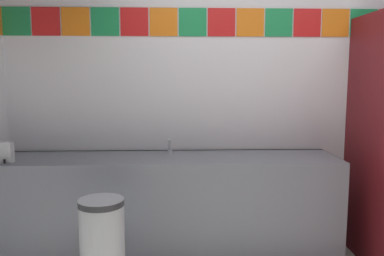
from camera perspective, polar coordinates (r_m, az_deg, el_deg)
The scene contains 5 objects.
wall_back at distance 3.60m, azimuth 10.03°, elevation 3.81°, with size 4.48×0.09×2.59m.
vanity_counter at distance 3.36m, azimuth -3.18°, elevation -11.36°, with size 2.74×0.60×0.87m.
faucet_center at distance 3.32m, azimuth -3.21°, elevation -2.96°, with size 0.04×0.10×0.14m.
soap_dispenser at distance 3.32m, azimuth -25.23°, elevation -3.22°, with size 0.09×0.09×0.16m.
trash_bin at distance 2.80m, azimuth -12.79°, elevation -17.10°, with size 0.30×0.30×0.73m.
Camera 1 is at (-0.76, -1.97, 1.52)m, focal length 36.90 mm.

